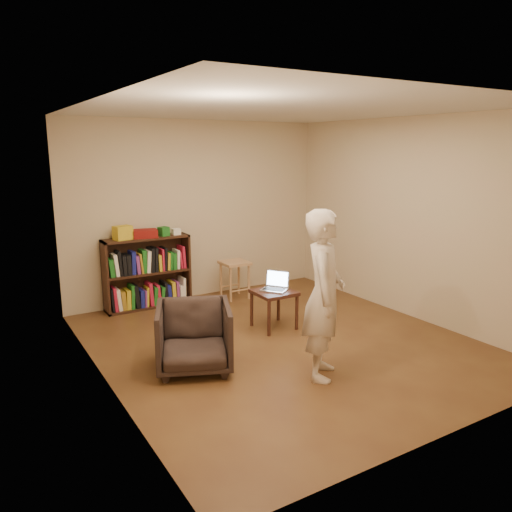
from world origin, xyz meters
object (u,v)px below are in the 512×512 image
armchair (194,337)px  person (324,295)px  bookshelf (147,276)px  laptop (275,285)px  stool (235,269)px  side_table (274,297)px

armchair → person: (1.02, -0.78, 0.48)m
bookshelf → laptop: bearing=-55.4°
bookshelf → stool: size_ratio=2.14×
person → stool: bearing=30.8°
side_table → person: person is taller
bookshelf → side_table: bookshelf is taller
stool → laptop: 1.34m
stool → side_table: stool is taller
bookshelf → armchair: 2.24m
laptop → side_table: bearing=-83.6°
stool → person: 2.80m
stool → person: bearing=-100.8°
bookshelf → stool: 1.28m
armchair → stool: bearing=74.6°
laptop → stool: bearing=137.9°
armchair → side_table: size_ratio=1.57×
stool → person: (-0.52, -2.73, 0.37)m
armchair → person: size_ratio=0.46×
armchair → side_table: (1.34, 0.58, 0.06)m
stool → armchair: armchair is taller
armchair → side_table: armchair is taller
stool → person: size_ratio=0.34×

